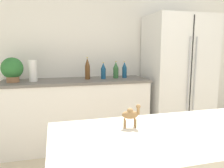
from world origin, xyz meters
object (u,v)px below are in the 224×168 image
(back_bottle_0, at_px, (103,71))
(camel_figurine_second, at_px, (131,114))
(refrigerator, at_px, (177,78))
(back_bottle_3, at_px, (116,70))
(paper_towel_roll, at_px, (33,71))
(back_bottle_1, at_px, (87,69))
(back_bottle_2, at_px, (124,70))
(potted_plant, at_px, (12,69))

(back_bottle_0, height_order, camel_figurine_second, back_bottle_0)
(refrigerator, height_order, back_bottle_3, refrigerator)
(paper_towel_roll, height_order, back_bottle_1, back_bottle_1)
(camel_figurine_second, bearing_deg, back_bottle_2, 72.60)
(paper_towel_roll, bearing_deg, back_bottle_1, 1.58)
(paper_towel_roll, distance_m, back_bottle_2, 1.27)
(paper_towel_roll, distance_m, back_bottle_1, 0.72)
(back_bottle_2, xyz_separation_m, camel_figurine_second, (-0.64, -2.03, -0.03))
(refrigerator, height_order, back_bottle_0, refrigerator)
(potted_plant, relative_size, paper_towel_roll, 1.14)
(refrigerator, relative_size, back_bottle_1, 5.99)
(refrigerator, xyz_separation_m, paper_towel_roll, (-2.08, 0.05, 0.15))
(refrigerator, bearing_deg, camel_figurine_second, -127.06)
(back_bottle_2, relative_size, camel_figurine_second, 2.00)
(back_bottle_0, bearing_deg, back_bottle_3, 10.61)
(refrigerator, relative_size, camel_figurine_second, 15.23)
(refrigerator, relative_size, back_bottle_2, 7.61)
(back_bottle_0, bearing_deg, back_bottle_2, 8.46)
(back_bottle_1, relative_size, back_bottle_2, 1.27)
(back_bottle_1, bearing_deg, back_bottle_3, 3.29)
(back_bottle_1, bearing_deg, back_bottle_2, 3.80)
(refrigerator, xyz_separation_m, potted_plant, (-2.33, 0.04, 0.18))
(back_bottle_0, xyz_separation_m, camel_figurine_second, (-0.31, -1.98, -0.03))
(refrigerator, bearing_deg, potted_plant, 178.94)
(refrigerator, xyz_separation_m, camel_figurine_second, (-1.45, -1.92, 0.10))
(potted_plant, relative_size, camel_figurine_second, 2.60)
(back_bottle_1, distance_m, back_bottle_2, 0.55)
(potted_plant, distance_m, back_bottle_2, 1.51)
(refrigerator, xyz_separation_m, back_bottle_2, (-0.82, 0.10, 0.13))
(refrigerator, bearing_deg, back_bottle_1, 177.17)
(back_bottle_0, bearing_deg, camel_figurine_second, -98.80)
(back_bottle_2, bearing_deg, potted_plant, -177.67)
(back_bottle_2, bearing_deg, back_bottle_3, -174.65)
(paper_towel_roll, xyz_separation_m, back_bottle_1, (0.71, 0.02, 0.01))
(back_bottle_1, xyz_separation_m, back_bottle_2, (0.55, 0.04, -0.03))
(paper_towel_roll, distance_m, camel_figurine_second, 2.07)
(refrigerator, distance_m, paper_towel_roll, 2.09)
(back_bottle_0, relative_size, back_bottle_1, 0.77)
(refrigerator, height_order, back_bottle_2, refrigerator)
(potted_plant, height_order, camel_figurine_second, potted_plant)
(camel_figurine_second, bearing_deg, potted_plant, 113.94)
(potted_plant, height_order, back_bottle_0, potted_plant)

